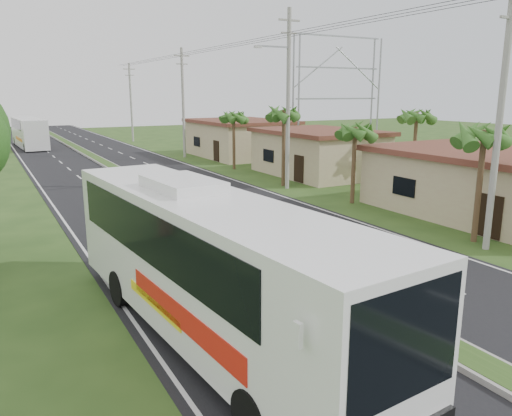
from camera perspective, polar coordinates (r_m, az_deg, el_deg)
ground at (r=16.41m, az=12.21°, el=-10.81°), size 180.00×180.00×0.00m
road_asphalt at (r=33.43m, az=-10.74°, el=1.49°), size 14.00×160.00×0.02m
median_strip at (r=33.41m, az=-10.75°, el=1.65°), size 1.20×160.00×0.18m
lane_edge_left at (r=32.06m, az=-22.18°, el=0.24°), size 0.12×160.00×0.01m
lane_edge_right at (r=36.02m, az=-0.57°, el=2.53°), size 0.12×160.00×0.01m
shop_near at (r=29.95m, az=25.29°, el=2.59°), size 8.60×12.60×3.52m
shop_mid at (r=41.27m, az=7.11°, el=6.37°), size 7.60×10.60×3.67m
shop_far at (r=53.18m, az=-1.82°, el=8.01°), size 8.60×11.60×3.82m
palm_verge_a at (r=23.83m, az=24.63°, el=7.49°), size 2.40×2.40×5.45m
palm_verge_b at (r=30.36m, az=11.26°, el=8.62°), size 2.40×2.40×5.05m
palm_verge_c at (r=35.63m, az=3.21°, el=10.69°), size 2.40×2.40×5.85m
palm_verge_d at (r=43.77m, az=-2.58°, el=10.37°), size 2.40×2.40×5.25m
palm_behind_shop at (r=38.06m, az=17.89°, el=9.95°), size 2.40×2.40×5.65m
utility_pole_a at (r=22.79m, az=26.11°, el=9.51°), size 1.60×0.28×11.00m
utility_pole_b at (r=34.59m, az=3.66°, el=12.49°), size 3.20×0.28×12.00m
utility_pole_c at (r=52.59m, az=-8.33°, el=11.91°), size 1.60×0.28×11.00m
utility_pole_d at (r=71.66m, az=-14.10°, el=11.72°), size 1.60×0.28×10.50m
billboard_lattice at (r=52.20m, az=9.31°, el=13.14°), size 10.18×1.18×12.07m
coach_bus_main at (r=13.26m, az=-5.85°, el=-5.56°), size 3.80×13.33×4.25m
coach_bus_far at (r=67.58m, az=-24.52°, el=8.00°), size 3.19×12.29×3.55m
motorcyclist at (r=22.75m, az=-4.53°, el=-1.46°), size 1.92×1.10×2.43m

